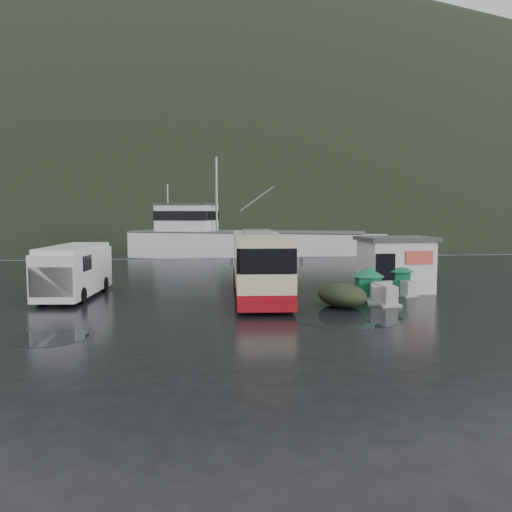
{
  "coord_description": "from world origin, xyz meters",
  "views": [
    {
      "loc": [
        -2.17,
        -22.22,
        3.91
      ],
      "look_at": [
        1.12,
        2.58,
        1.7
      ],
      "focal_mm": 35.0,
      "sensor_mm": 36.0,
      "label": 1
    }
  ],
  "objects": [
    {
      "name": "jersey_barrier_b",
      "position": [
        5.82,
        -1.72,
        0.0
      ],
      "size": [
        1.21,
        1.75,
        0.79
      ],
      "primitive_type": null,
      "rotation": [
        0.0,
        0.0,
        -0.28
      ],
      "color": "#999993",
      "rests_on": "ground"
    },
    {
      "name": "quay_edge",
      "position": [
        0.0,
        20.0,
        0.0
      ],
      "size": [
        160.0,
        0.6,
        1.5
      ],
      "primitive_type": "cube",
      "color": "#999993",
      "rests_on": "ground"
    },
    {
      "name": "ground",
      "position": [
        0.0,
        0.0,
        0.0
      ],
      "size": [
        160.0,
        160.0,
        0.0
      ],
      "primitive_type": "plane",
      "color": "black",
      "rests_on": "ground"
    },
    {
      "name": "waste_bin_right",
      "position": [
        7.61,
        0.28,
        0.0
      ],
      "size": [
        1.45,
        1.45,
        1.62
      ],
      "primitive_type": null,
      "rotation": [
        0.0,
        0.0,
        -0.31
      ],
      "color": "#11643D",
      "rests_on": "ground"
    },
    {
      "name": "waste_bin_left",
      "position": [
        5.82,
        -0.66,
        0.0
      ],
      "size": [
        1.15,
        1.15,
        1.45
      ],
      "primitive_type": null,
      "rotation": [
        0.0,
        0.0,
        -0.11
      ],
      "color": "#11643D",
      "rests_on": "ground"
    },
    {
      "name": "fishing_trawler",
      "position": [
        3.45,
        27.06,
        0.0
      ],
      "size": [
        27.53,
        14.83,
        10.85
      ],
      "primitive_type": null,
      "rotation": [
        0.0,
        0.0,
        -0.35
      ],
      "color": "silver",
      "rests_on": "ground"
    },
    {
      "name": "dome_tent",
      "position": [
        4.03,
        -2.5,
        0.0
      ],
      "size": [
        2.36,
        2.85,
        0.97
      ],
      "primitive_type": null,
      "rotation": [
        0.0,
        0.0,
        0.27
      ],
      "color": "#232C1A",
      "rests_on": "ground"
    },
    {
      "name": "jersey_barrier_a",
      "position": [
        6.01,
        -2.14,
        0.0
      ],
      "size": [
        0.88,
        1.72,
        0.85
      ],
      "primitive_type": null,
      "rotation": [
        0.0,
        0.0,
        0.02
      ],
      "color": "#999993",
      "rests_on": "ground"
    },
    {
      "name": "coach_bus",
      "position": [
        1.07,
        1.26,
        0.0
      ],
      "size": [
        3.57,
        10.99,
        3.05
      ],
      "primitive_type": null,
      "rotation": [
        0.0,
        0.0,
        -0.08
      ],
      "color": "beige",
      "rests_on": "ground"
    },
    {
      "name": "puddles",
      "position": [
        2.99,
        -2.83,
        0.01
      ],
      "size": [
        17.4,
        11.64,
        0.01
      ],
      "color": "black",
      "rests_on": "ground"
    },
    {
      "name": "harbor_water",
      "position": [
        0.0,
        110.0,
        0.0
      ],
      "size": [
        300.0,
        180.0,
        0.02
      ],
      "primitive_type": "cube",
      "color": "black",
      "rests_on": "ground"
    },
    {
      "name": "headland",
      "position": [
        10.0,
        250.0,
        0.0
      ],
      "size": [
        780.0,
        540.0,
        570.0
      ],
      "primitive_type": "ellipsoid",
      "color": "black",
      "rests_on": "ground"
    },
    {
      "name": "ticket_kiosk",
      "position": [
        7.82,
        1.01,
        0.0
      ],
      "size": [
        3.55,
        2.75,
        2.7
      ],
      "primitive_type": null,
      "rotation": [
        0.0,
        0.0,
        0.04
      ],
      "color": "beige",
      "rests_on": "ground"
    },
    {
      "name": "white_van",
      "position": [
        -7.45,
        1.39,
        0.0
      ],
      "size": [
        2.61,
        5.95,
        2.41
      ],
      "primitive_type": null,
      "rotation": [
        0.0,
        0.0,
        -0.11
      ],
      "color": "silver",
      "rests_on": "ground"
    },
    {
      "name": "jersey_barrier_c",
      "position": [
        7.7,
        -0.06,
        0.0
      ],
      "size": [
        1.14,
        1.63,
        0.74
      ],
      "primitive_type": null,
      "rotation": [
        0.0,
        0.0,
        0.3
      ],
      "color": "#999993",
      "rests_on": "ground"
    }
  ]
}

